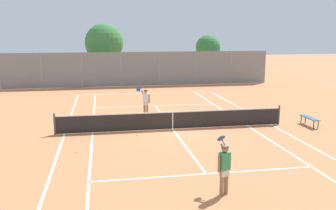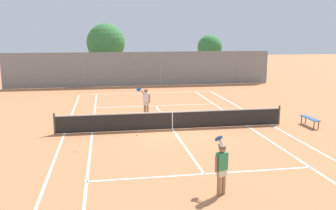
% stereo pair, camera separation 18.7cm
% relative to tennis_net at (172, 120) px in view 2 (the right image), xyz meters
% --- Properties ---
extents(ground_plane, '(120.00, 120.00, 0.00)m').
position_rel_tennis_net_xyz_m(ground_plane, '(0.00, 0.00, -0.51)').
color(ground_plane, '#CC7A4C').
extents(court_line_markings, '(11.10, 23.90, 0.01)m').
position_rel_tennis_net_xyz_m(court_line_markings, '(0.00, 0.00, -0.51)').
color(court_line_markings, white).
rests_on(court_line_markings, ground).
extents(tennis_net, '(12.00, 0.10, 1.07)m').
position_rel_tennis_net_xyz_m(tennis_net, '(0.00, 0.00, 0.00)').
color(tennis_net, '#474C47').
rests_on(tennis_net, ground).
extents(player_near_side, '(0.47, 0.87, 1.77)m').
position_rel_tennis_net_xyz_m(player_near_side, '(0.07, -8.14, 0.42)').
color(player_near_side, '#936B4C').
rests_on(player_near_side, ground).
extents(player_far_left, '(0.88, 0.66, 1.77)m').
position_rel_tennis_net_xyz_m(player_far_left, '(-0.98, 3.61, 0.42)').
color(player_far_left, '#936B4C').
rests_on(player_far_left, ground).
extents(loose_tennis_ball_0, '(0.07, 0.07, 0.07)m').
position_rel_tennis_net_xyz_m(loose_tennis_ball_0, '(0.14, 3.22, -0.48)').
color(loose_tennis_ball_0, '#D1DB33').
rests_on(loose_tennis_ball_0, ground).
extents(loose_tennis_ball_1, '(0.07, 0.07, 0.07)m').
position_rel_tennis_net_xyz_m(loose_tennis_ball_1, '(-3.36, -0.19, -0.48)').
color(loose_tennis_ball_1, '#D1DB33').
rests_on(loose_tennis_ball_1, ground).
extents(loose_tennis_ball_2, '(0.07, 0.07, 0.07)m').
position_rel_tennis_net_xyz_m(loose_tennis_ball_2, '(-2.36, 8.30, -0.48)').
color(loose_tennis_ball_2, '#D1DB33').
rests_on(loose_tennis_ball_2, ground).
extents(loose_tennis_ball_3, '(0.07, 0.07, 0.07)m').
position_rel_tennis_net_xyz_m(loose_tennis_ball_3, '(-4.76, -3.06, -0.48)').
color(loose_tennis_ball_3, '#D1DB33').
rests_on(loose_tennis_ball_3, ground).
extents(loose_tennis_ball_4, '(0.07, 0.07, 0.07)m').
position_rel_tennis_net_xyz_m(loose_tennis_ball_4, '(-1.94, -0.95, -0.48)').
color(loose_tennis_ball_4, '#D1DB33').
rests_on(loose_tennis_ball_4, ground).
extents(courtside_bench, '(0.36, 1.50, 0.47)m').
position_rel_tennis_net_xyz_m(courtside_bench, '(7.45, -0.60, -0.10)').
color(courtside_bench, '#33598C').
rests_on(courtside_bench, ground).
extents(back_fence, '(24.91, 0.08, 3.21)m').
position_rel_tennis_net_xyz_m(back_fence, '(0.00, 16.14, 1.10)').
color(back_fence, gray).
rests_on(back_fence, ground).
extents(tree_behind_left, '(3.83, 3.83, 5.86)m').
position_rel_tennis_net_xyz_m(tree_behind_left, '(-3.31, 19.85, 3.31)').
color(tree_behind_left, brown).
rests_on(tree_behind_left, ground).
extents(tree_behind_right, '(2.61, 2.61, 4.70)m').
position_rel_tennis_net_xyz_m(tree_behind_right, '(7.66, 20.13, 2.82)').
color(tree_behind_right, brown).
rests_on(tree_behind_right, ground).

